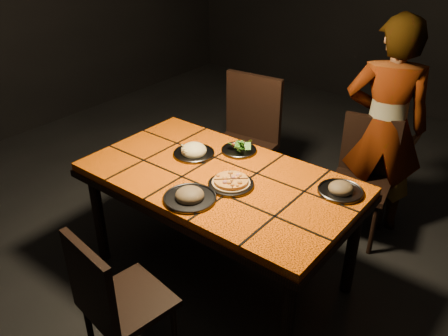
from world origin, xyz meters
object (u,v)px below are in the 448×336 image
Objects in this scene: chair_far_left at (246,134)px; plate_pasta at (194,152)px; dining_table at (220,187)px; diner at (385,128)px; plate_pizza at (231,183)px; chair_far_right at (364,171)px; chair_near at (113,299)px.

chair_far_left reaches higher than plate_pasta.
dining_table is 1.28m from diner.
plate_pasta is at bearing -87.13° from chair_far_left.
plate_pasta is (0.12, -0.73, 0.19)m from chair_far_left.
diner is 6.02× the size of plate_pasta.
chair_far_left is at bearing 99.51° from plate_pasta.
dining_table is 0.93m from chair_far_left.
plate_pizza is at bearing -22.64° from dining_table.
diner is 1.34m from plate_pasta.
dining_table is at bearing -70.46° from chair_far_left.
plate_pizza is at bearing -65.47° from chair_far_left.
dining_table is 6.23× the size of plate_pasta.
diner is at bearing 52.81° from plate_pasta.
diner reaches higher than chair_far_right.
chair_near is 3.27× the size of plate_pasta.
chair_far_right is at bearing 64.21° from dining_table.
chair_far_right is 2.85× the size of plate_pizza.
chair_far_left reaches higher than chair_near.
chair_far_right is at bearing 4.55° from chair_far_left.
dining_table is 0.32m from plate_pasta.
chair_far_left is 3.35× the size of plate_pizza.
chair_near is 1.94m from chair_far_right.
plate_pizza reaches higher than dining_table.
dining_table is 0.17m from plate_pizza.
diner reaches higher than plate_pasta.
chair_far_right reaches higher than dining_table.
plate_pizza is (0.08, 0.83, 0.28)m from chair_near.
diner is at bearing 71.86° from plate_pizza.
chair_far_left is 0.77m from plate_pasta.
diner reaches higher than dining_table.
chair_far_left is at bearing 121.16° from plate_pizza.
chair_near is 0.54× the size of diner.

